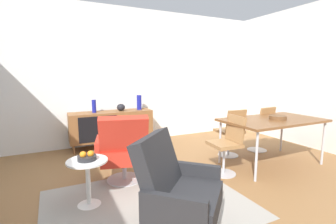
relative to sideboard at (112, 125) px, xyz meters
The scene contains 16 objects.
ground_plane 2.37m from the sideboard, 80.07° to the right, with size 8.32×8.32×0.00m, color olive.
wall_back 1.08m from the sideboard, 36.88° to the left, with size 6.80×0.12×2.80m, color silver.
sideboard is the anchor object (origin of this frame).
vase_cobalt 0.52m from the sideboard, behind, with size 0.08×0.08×0.24m.
vase_sculptural_dark 0.73m from the sideboard, ahead, with size 0.10×0.10×0.30m.
vase_ceramic_small 0.40m from the sideboard, ahead, with size 0.16×0.16×0.14m.
dining_table 2.96m from the sideboard, 44.46° to the right, with size 1.60×0.90×0.74m.
wooden_bowl_on_table 3.04m from the sideboard, 44.66° to the right, with size 0.26×0.26×0.06m, color brown.
dining_chair_back_right 2.88m from the sideboard, 31.49° to the right, with size 0.43×0.45×0.86m.
dining_chair_near_window 2.40m from the sideboard, 59.58° to the right, with size 0.45×0.43×0.86m.
dining_chair_back_left 2.31m from the sideboard, 40.68° to the right, with size 0.41×0.43×0.86m.
lounge_chair_red 1.72m from the sideboard, 97.50° to the right, with size 0.82×0.78×0.95m.
armchair_black_shell 3.06m from the sideboard, 92.68° to the right, with size 0.91×0.91×0.95m.
side_table_round 2.23m from the sideboard, 109.51° to the right, with size 0.44×0.44×0.52m.
fruit_bowl 2.23m from the sideboard, 109.50° to the right, with size 0.20×0.20×0.11m.
area_rug 2.41m from the sideboard, 93.64° to the right, with size 2.20×1.70×0.01m, color gray.
Camera 1 is at (-1.45, -2.45, 1.44)m, focal length 25.90 mm.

